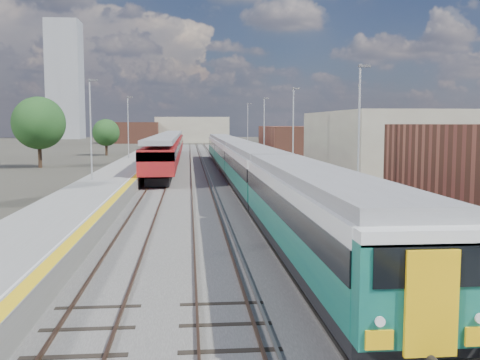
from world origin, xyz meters
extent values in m
plane|color=#47443A|center=(0.00, 50.00, 0.00)|extent=(320.00, 320.00, 0.00)
cube|color=#565451|center=(-2.25, 52.50, 0.03)|extent=(10.50, 155.00, 0.06)
cube|color=#4C3323|center=(0.78, 55.00, 0.11)|extent=(0.07, 160.00, 0.14)
cube|color=#4C3323|center=(2.22, 55.00, 0.11)|extent=(0.07, 160.00, 0.14)
cube|color=#4C3323|center=(-2.72, 55.00, 0.11)|extent=(0.07, 160.00, 0.14)
cube|color=#4C3323|center=(-1.28, 55.00, 0.11)|extent=(0.07, 160.00, 0.14)
cube|color=#4C3323|center=(-6.22, 55.00, 0.11)|extent=(0.07, 160.00, 0.14)
cube|color=#4C3323|center=(-4.78, 55.00, 0.11)|extent=(0.07, 160.00, 0.14)
cube|color=gray|center=(0.45, 55.00, 0.10)|extent=(0.08, 160.00, 0.10)
cube|color=gray|center=(-0.95, 55.00, 0.10)|extent=(0.08, 160.00, 0.10)
cube|color=slate|center=(5.25, 52.50, 0.50)|extent=(4.70, 155.00, 1.00)
cube|color=gray|center=(5.25, 52.50, 1.00)|extent=(4.70, 155.00, 0.03)
cube|color=yellow|center=(3.15, 52.50, 1.02)|extent=(0.40, 155.00, 0.01)
cube|color=gray|center=(7.45, 52.50, 1.60)|extent=(0.06, 155.00, 1.20)
cylinder|color=#9EA0A3|center=(6.60, 22.00, 4.77)|extent=(0.12, 0.12, 7.50)
cube|color=#4C4C4F|center=(6.85, 22.00, 8.42)|extent=(0.70, 0.18, 0.14)
cylinder|color=#9EA0A3|center=(6.60, 42.00, 4.77)|extent=(0.12, 0.12, 7.50)
cube|color=#4C4C4F|center=(6.85, 42.00, 8.42)|extent=(0.70, 0.18, 0.14)
cylinder|color=#9EA0A3|center=(6.60, 62.00, 4.77)|extent=(0.12, 0.12, 7.50)
cube|color=#4C4C4F|center=(6.85, 62.00, 8.42)|extent=(0.70, 0.18, 0.14)
cylinder|color=#9EA0A3|center=(6.60, 82.00, 4.77)|extent=(0.12, 0.12, 7.50)
cube|color=#4C4C4F|center=(6.85, 82.00, 8.42)|extent=(0.70, 0.18, 0.14)
cube|color=slate|center=(-9.05, 52.50, 0.50)|extent=(4.30, 155.00, 1.00)
cube|color=gray|center=(-9.05, 52.50, 1.00)|extent=(4.30, 155.00, 0.03)
cube|color=yellow|center=(-7.15, 52.50, 1.02)|extent=(0.45, 155.00, 0.01)
cube|color=silver|center=(-7.50, 52.50, 1.03)|extent=(0.08, 155.00, 0.01)
cylinder|color=#9EA0A3|center=(-10.20, 34.00, 4.77)|extent=(0.12, 0.12, 7.50)
cube|color=#4C4C4F|center=(-9.95, 34.00, 8.42)|extent=(0.70, 0.18, 0.14)
cylinder|color=#9EA0A3|center=(-10.20, 60.00, 4.77)|extent=(0.12, 0.12, 7.50)
cube|color=#4C4C4F|center=(-9.95, 60.00, 8.42)|extent=(0.70, 0.18, 0.14)
cube|color=gray|center=(16.00, 45.00, 3.20)|extent=(11.00, 22.00, 6.40)
cube|color=brown|center=(13.00, 78.00, 2.40)|extent=(8.00, 18.00, 4.80)
cube|color=gray|center=(-2.00, 150.00, 3.50)|extent=(20.00, 14.00, 7.00)
cube|color=brown|center=(-18.00, 145.00, 2.80)|extent=(14.00, 12.00, 5.60)
cube|color=gray|center=(-45.00, 190.00, 20.00)|extent=(11.00, 11.00, 40.00)
cube|color=black|center=(1.50, 10.71, 0.84)|extent=(2.60, 18.61, 0.44)
cube|color=#0F514E|center=(1.50, 10.71, 1.60)|extent=(2.69, 18.61, 1.09)
cube|color=black|center=(1.50, 10.71, 2.46)|extent=(2.75, 18.61, 0.74)
cube|color=silver|center=(1.50, 10.71, 3.05)|extent=(2.69, 18.61, 0.46)
cube|color=gray|center=(1.50, 10.71, 3.46)|extent=(2.39, 18.61, 0.38)
cube|color=black|center=(1.50, 29.82, 0.84)|extent=(2.60, 18.61, 0.44)
cube|color=#0F514E|center=(1.50, 29.82, 1.60)|extent=(2.69, 18.61, 1.09)
cube|color=black|center=(1.50, 29.82, 2.46)|extent=(2.75, 18.61, 0.74)
cube|color=silver|center=(1.50, 29.82, 3.05)|extent=(2.69, 18.61, 0.46)
cube|color=gray|center=(1.50, 29.82, 3.46)|extent=(2.39, 18.61, 0.38)
cube|color=black|center=(1.50, 48.93, 0.84)|extent=(2.60, 18.61, 0.44)
cube|color=#0F514E|center=(1.50, 48.93, 1.60)|extent=(2.69, 18.61, 1.09)
cube|color=black|center=(1.50, 48.93, 2.46)|extent=(2.75, 18.61, 0.74)
cube|color=silver|center=(1.50, 48.93, 3.05)|extent=(2.69, 18.61, 0.46)
cube|color=gray|center=(1.50, 48.93, 3.46)|extent=(2.39, 18.61, 0.38)
cube|color=black|center=(1.50, 68.05, 0.84)|extent=(2.60, 18.61, 0.44)
cube|color=#0F514E|center=(1.50, 68.05, 1.60)|extent=(2.69, 18.61, 1.09)
cube|color=black|center=(1.50, 68.05, 2.46)|extent=(2.75, 18.61, 0.74)
cube|color=silver|center=(1.50, 68.05, 3.05)|extent=(2.69, 18.61, 0.46)
cube|color=gray|center=(1.50, 68.05, 3.46)|extent=(2.39, 18.61, 0.38)
cube|color=#0F514E|center=(1.50, 1.16, 2.05)|extent=(2.67, 0.57, 2.00)
cube|color=black|center=(1.50, 0.86, 2.63)|extent=(2.20, 0.06, 0.76)
cube|color=#ECB20F|center=(1.50, 0.81, 1.96)|extent=(1.00, 0.10, 2.00)
cube|color=black|center=(-5.50, 44.76, 0.49)|extent=(1.99, 16.91, 0.69)
cube|color=maroon|center=(-5.50, 44.76, 2.15)|extent=(2.93, 19.90, 2.09)
cube|color=black|center=(-5.50, 44.76, 2.67)|extent=(3.00, 19.90, 0.73)
cube|color=gray|center=(-5.50, 44.76, 3.72)|extent=(2.62, 19.90, 0.42)
cube|color=black|center=(-5.50, 65.16, 0.49)|extent=(1.99, 16.91, 0.69)
cube|color=maroon|center=(-5.50, 65.16, 2.15)|extent=(2.93, 19.90, 2.09)
cube|color=black|center=(-5.50, 65.16, 2.67)|extent=(3.00, 19.90, 0.73)
cube|color=gray|center=(-5.50, 65.16, 3.72)|extent=(2.62, 19.90, 0.42)
cube|color=black|center=(-5.50, 85.56, 0.49)|extent=(1.99, 16.91, 0.69)
cube|color=maroon|center=(-5.50, 85.56, 2.15)|extent=(2.93, 19.90, 2.09)
cube|color=black|center=(-5.50, 85.56, 2.67)|extent=(3.00, 19.90, 0.73)
cube|color=gray|center=(-5.50, 85.56, 3.72)|extent=(2.62, 19.90, 0.42)
cylinder|color=#382619|center=(-20.50, 59.33, 1.47)|extent=(0.44, 0.44, 2.93)
sphere|color=#1E491C|center=(-20.50, 59.33, 5.30)|extent=(6.20, 6.20, 6.20)
cylinder|color=#382619|center=(-16.45, 85.02, 1.05)|extent=(0.44, 0.44, 2.09)
sphere|color=#1E491C|center=(-16.45, 85.02, 3.78)|extent=(4.41, 4.41, 4.41)
cylinder|color=#382619|center=(19.87, 58.17, 0.94)|extent=(0.44, 0.44, 1.87)
sphere|color=#1E491C|center=(19.87, 58.17, 3.38)|extent=(3.96, 3.96, 3.96)
camera|label=1|loc=(-2.89, -8.81, 5.24)|focal=42.00mm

